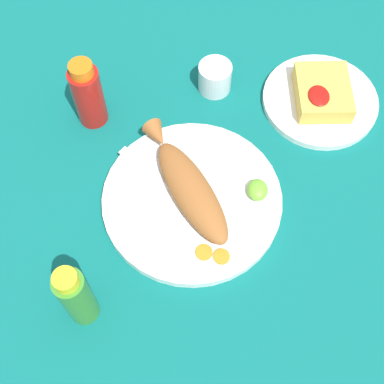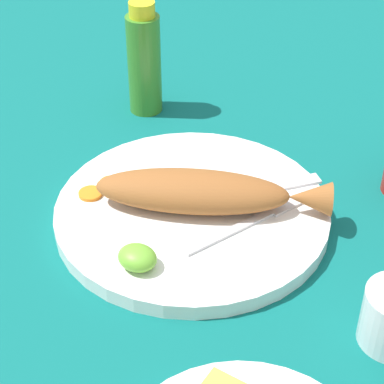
{
  "view_description": "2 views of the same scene",
  "coord_description": "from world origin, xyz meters",
  "views": [
    {
      "loc": [
        0.42,
        -0.01,
        0.83
      ],
      "look_at": [
        0.0,
        0.0,
        0.04
      ],
      "focal_mm": 50.0,
      "sensor_mm": 36.0,
      "label": 1
    },
    {
      "loc": [
        -0.33,
        0.51,
        0.5
      ],
      "look_at": [
        0.0,
        0.0,
        0.04
      ],
      "focal_mm": 65.0,
      "sensor_mm": 36.0,
      "label": 2
    }
  ],
  "objects": [
    {
      "name": "carrot_slice_mid",
      "position": [
        0.11,
        0.05,
        0.02
      ],
      "size": [
        0.03,
        0.03,
        0.0
      ],
      "primitive_type": "cylinder",
      "color": "orange",
      "rests_on": "main_plate"
    },
    {
      "name": "carrot_slice_near",
      "position": [
        0.1,
        0.02,
        0.02
      ],
      "size": [
        0.03,
        0.03,
        0.0
      ],
      "primitive_type": "cylinder",
      "color": "orange",
      "rests_on": "main_plate"
    },
    {
      "name": "hot_sauce_bottle_green",
      "position": [
        0.19,
        -0.17,
        0.07
      ],
      "size": [
        0.05,
        0.05,
        0.16
      ],
      "color": "#3D8428",
      "rests_on": "ground_plane"
    },
    {
      "name": "side_plate_fries",
      "position": [
        -0.21,
        0.25,
        0.01
      ],
      "size": [
        0.22,
        0.22,
        0.01
      ],
      "primitive_type": "cylinder",
      "color": "white",
      "rests_on": "ground_plane"
    },
    {
      "name": "fries_pile",
      "position": [
        -0.21,
        0.25,
        0.03
      ],
      "size": [
        0.12,
        0.1,
        0.04
      ],
      "color": "gold",
      "rests_on": "side_plate_fries"
    },
    {
      "name": "ground_plane",
      "position": [
        0.0,
        0.0,
        0.0
      ],
      "size": [
        4.0,
        4.0,
        0.0
      ],
      "primitive_type": "plane",
      "color": "#0C605B"
    },
    {
      "name": "hot_sauce_bottle_red",
      "position": [
        -0.18,
        -0.18,
        0.07
      ],
      "size": [
        0.05,
        0.05,
        0.15
      ],
      "color": "#B21914",
      "rests_on": "ground_plane"
    },
    {
      "name": "lime_wedge_main",
      "position": [
        -0.01,
        0.11,
        0.03
      ],
      "size": [
        0.04,
        0.04,
        0.02
      ],
      "primitive_type": "ellipsoid",
      "color": "#6BB233",
      "rests_on": "main_plate"
    },
    {
      "name": "main_plate",
      "position": [
        0.0,
        0.0,
        0.01
      ],
      "size": [
        0.31,
        0.31,
        0.02
      ],
      "primitive_type": "cylinder",
      "color": "white",
      "rests_on": "ground_plane"
    },
    {
      "name": "fork_near",
      "position": [
        -0.05,
        -0.06,
        0.02
      ],
      "size": [
        0.13,
        0.15,
        0.0
      ],
      "rotation": [
        0.0,
        0.0,
        4.01
      ],
      "color": "silver",
      "rests_on": "main_plate"
    },
    {
      "name": "fork_far",
      "position": [
        -0.08,
        -0.03,
        0.02
      ],
      "size": [
        0.08,
        0.18,
        0.0
      ],
      "rotation": [
        0.0,
        0.0,
        4.33
      ],
      "color": "silver",
      "rests_on": "main_plate"
    },
    {
      "name": "salt_cup",
      "position": [
        -0.25,
        0.05,
        0.03
      ],
      "size": [
        0.06,
        0.06,
        0.06
      ],
      "color": "silver",
      "rests_on": "ground_plane"
    },
    {
      "name": "fried_fish",
      "position": [
        -0.01,
        -0.01,
        0.04
      ],
      "size": [
        0.25,
        0.16,
        0.04
      ],
      "rotation": [
        0.0,
        0.0,
        0.47
      ],
      "color": "#935628",
      "rests_on": "main_plate"
    }
  ]
}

